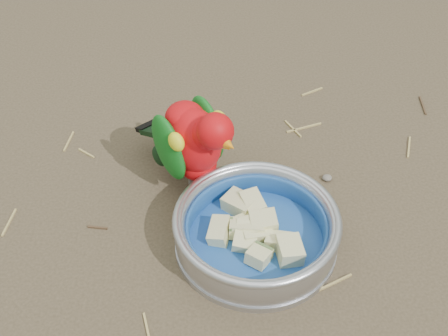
{
  "coord_description": "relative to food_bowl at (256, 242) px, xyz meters",
  "views": [
    {
      "loc": [
        0.01,
        -0.54,
        0.7
      ],
      "look_at": [
        0.03,
        0.14,
        0.08
      ],
      "focal_mm": 50.0,
      "sensor_mm": 36.0,
      "label": 1
    }
  ],
  "objects": [
    {
      "name": "fruit_wedges",
      "position": [
        0.0,
        0.0,
        0.02
      ],
      "size": [
        0.14,
        0.14,
        0.03
      ],
      "primitive_type": null,
      "color": "beige",
      "rests_on": "food_bowl"
    },
    {
      "name": "bowl_wall",
      "position": [
        0.0,
        0.0,
        0.03
      ],
      "size": [
        0.24,
        0.24,
        0.04
      ],
      "primitive_type": null,
      "color": "#B2B2BA",
      "rests_on": "food_bowl"
    },
    {
      "name": "ground_debris",
      "position": [
        -0.09,
        0.03,
        -0.01
      ],
      "size": [
        0.9,
        0.8,
        0.01
      ],
      "primitive_type": null,
      "color": "tan",
      "rests_on": "ground"
    },
    {
      "name": "food_bowl",
      "position": [
        0.0,
        0.0,
        0.0
      ],
      "size": [
        0.24,
        0.24,
        0.02
      ],
      "primitive_type": "cylinder",
      "color": "#B2B2BA",
      "rests_on": "ground"
    },
    {
      "name": "lory_parrot",
      "position": [
        -0.09,
        0.12,
        0.08
      ],
      "size": [
        0.21,
        0.23,
        0.17
      ],
      "primitive_type": null,
      "rotation": [
        0.0,
        0.0,
        -2.47
      ],
      "color": "#BF090E",
      "rests_on": "ground"
    },
    {
      "name": "ground",
      "position": [
        -0.07,
        -0.06,
        -0.01
      ],
      "size": [
        60.0,
        60.0,
        0.0
      ],
      "primitive_type": "plane",
      "color": "#4D3F2D"
    }
  ]
}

